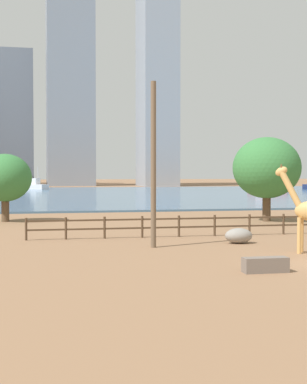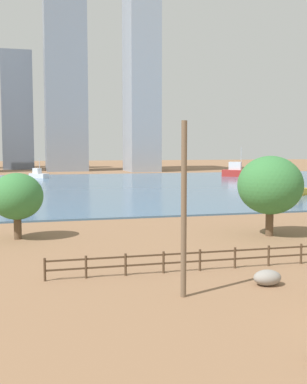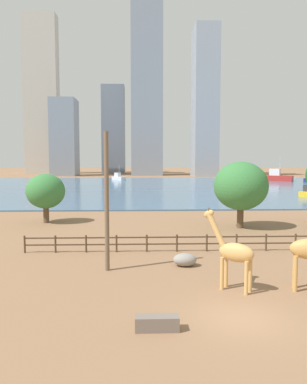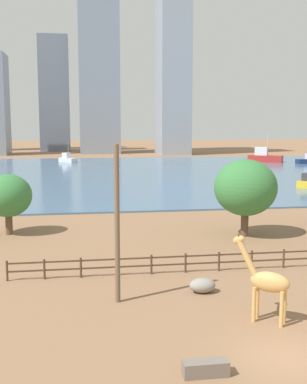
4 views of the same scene
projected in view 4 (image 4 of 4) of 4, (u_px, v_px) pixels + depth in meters
ground_plane at (121, 172)px, 98.52m from camera, size 400.00×400.00×0.00m
harbor_water at (122, 173)px, 95.57m from camera, size 180.00×86.00×0.20m
giraffe_tall at (266, 281)px, 23.54m from camera, size 2.70×2.24×4.38m
utility_pole at (117, 225)px, 25.89m from camera, size 0.28×0.28×8.66m
boulder_near_fence at (202, 285)px, 27.93m from camera, size 1.54×1.12×0.84m
feeding_trough at (206, 368)px, 18.67m from camera, size 1.80×0.60×0.60m
enclosure_fence at (206, 260)px, 31.84m from camera, size 26.12×0.14×1.30m
tree_left_large at (8, 196)px, 42.26m from camera, size 4.20×4.20×5.38m
tree_right_tall at (246, 188)px, 41.50m from camera, size 5.43×5.43×6.72m
boat_ferry at (68, 159)px, 121.48m from camera, size 4.83×5.36×4.80m
boat_barge at (264, 157)px, 121.95m from camera, size 8.79×7.14×7.63m
skyline_tower_needle at (98, 33)px, 158.14m from camera, size 13.16×14.25×78.95m
skyline_tower_glass at (54, 94)px, 174.90m from camera, size 10.55×10.39×41.04m
skyline_block_right at (173, 62)px, 153.40m from camera, size 9.49×14.77×59.09m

